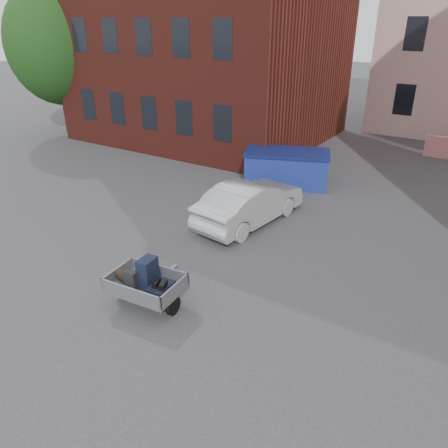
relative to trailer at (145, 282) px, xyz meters
The scene contains 6 objects.
ground 1.73m from the trailer, 43.42° to the left, with size 120.00×120.00×0.00m, color #38383A.
far_building 30.00m from the trailer, 129.17° to the left, with size 6.00×6.00×8.00m, color maroon.
tree 18.52m from the trailer, 145.71° to the left, with size 5.28×5.28×8.30m.
trailer is the anchor object (origin of this frame).
dumpster 9.03m from the trailer, 95.03° to the left, with size 3.58×2.71×1.34m.
silver_car 5.16m from the trailer, 92.61° to the left, with size 1.45×4.16×1.37m, color #A5A8AC.
Camera 1 is at (4.78, -7.09, 6.00)m, focal length 35.00 mm.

